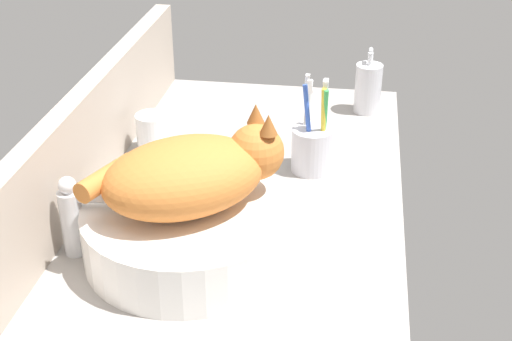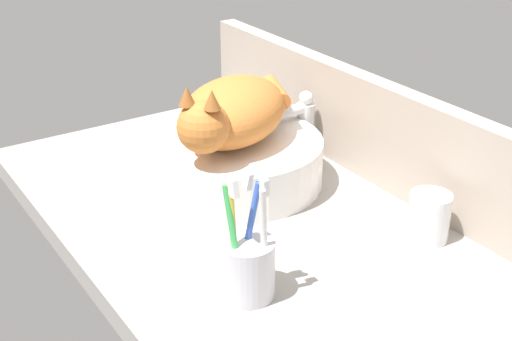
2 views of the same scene
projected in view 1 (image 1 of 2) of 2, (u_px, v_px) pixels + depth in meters
The scene contains 8 objects.
ground_plane at pixel (237, 211), 127.49cm from camera, with size 111.54×58.28×4.00cm, color #9E9993.
backsplash_panel at pixel (84, 144), 125.55cm from camera, with size 111.54×3.60×18.91cm, color #AD9E8E.
sink_basin at pixel (187, 231), 110.67cm from camera, with size 32.26×32.26×8.49cm, color white.
cat at pixel (192, 173), 106.42cm from camera, with size 28.08×30.23×14.00cm.
faucet at pixel (78, 213), 109.63cm from camera, with size 4.09×11.86×13.60cm.
soap_dispenser at pixel (368, 88), 158.43cm from camera, with size 5.91×5.91×14.35cm.
toothbrush_cup at pixel (312, 147), 134.67cm from camera, with size 7.88×7.88×18.71cm.
water_glass at pixel (153, 136), 142.37cm from camera, with size 6.56×6.56×7.89cm.
Camera 1 is at (-106.46, -19.55, 65.84)cm, focal length 50.00 mm.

